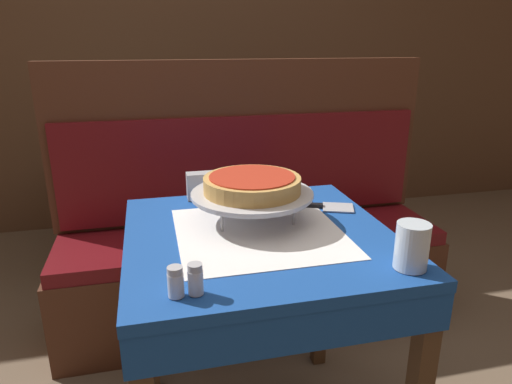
# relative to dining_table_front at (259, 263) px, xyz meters

# --- Properties ---
(dining_table_front) EXTENTS (0.74, 0.74, 0.76)m
(dining_table_front) POSITION_rel_dining_table_front_xyz_m (0.00, 0.00, 0.00)
(dining_table_front) COLOR #194799
(dining_table_front) RESTS_ON ground_plane
(dining_table_rear) EXTENTS (0.72, 0.72, 0.76)m
(dining_table_rear) POSITION_rel_dining_table_front_xyz_m (-0.33, 1.59, -0.00)
(dining_table_rear) COLOR #1E6B33
(dining_table_rear) RESTS_ON ground_plane
(booth_bench) EXTENTS (1.73, 0.45, 1.20)m
(booth_bench) POSITION_rel_dining_table_front_xyz_m (0.14, 0.73, -0.32)
(booth_bench) COLOR #4C2819
(booth_bench) RESTS_ON ground_plane
(back_wall_panel) EXTENTS (6.00, 0.04, 2.40)m
(back_wall_panel) POSITION_rel_dining_table_front_xyz_m (0.00, 2.13, 0.53)
(back_wall_panel) COLOR brown
(back_wall_panel) RESTS_ON ground_plane
(pizza_pan_stand) EXTENTS (0.36, 0.36, 0.09)m
(pizza_pan_stand) POSITION_rel_dining_table_front_xyz_m (0.00, 0.09, 0.18)
(pizza_pan_stand) COLOR #ADADB2
(pizza_pan_stand) RESTS_ON dining_table_front
(deep_dish_pizza) EXTENTS (0.29, 0.29, 0.05)m
(deep_dish_pizza) POSITION_rel_dining_table_front_xyz_m (0.00, 0.09, 0.21)
(deep_dish_pizza) COLOR tan
(deep_dish_pizza) RESTS_ON pizza_pan_stand
(pizza_server) EXTENTS (0.26, 0.14, 0.01)m
(pizza_server) POSITION_rel_dining_table_front_xyz_m (0.23, 0.15, 0.10)
(pizza_server) COLOR #BCBCC1
(pizza_server) RESTS_ON dining_table_front
(water_glass_near) EXTENTS (0.08, 0.08, 0.11)m
(water_glass_near) POSITION_rel_dining_table_front_xyz_m (0.30, -0.29, 0.15)
(water_glass_near) COLOR silver
(water_glass_near) RESTS_ON dining_table_front
(salt_shaker) EXTENTS (0.03, 0.03, 0.07)m
(salt_shaker) POSITION_rel_dining_table_front_xyz_m (-0.25, -0.29, 0.13)
(salt_shaker) COLOR silver
(salt_shaker) RESTS_ON dining_table_front
(pepper_shaker) EXTENTS (0.03, 0.03, 0.07)m
(pepper_shaker) POSITION_rel_dining_table_front_xyz_m (-0.21, -0.29, 0.13)
(pepper_shaker) COLOR silver
(pepper_shaker) RESTS_ON dining_table_front
(napkin_holder) EXTENTS (0.10, 0.05, 0.09)m
(napkin_holder) POSITION_rel_dining_table_front_xyz_m (-0.12, 0.33, 0.14)
(napkin_holder) COLOR #B2B2B7
(napkin_holder) RESTS_ON dining_table_front
(condiment_caddy) EXTENTS (0.13, 0.13, 0.17)m
(condiment_caddy) POSITION_rel_dining_table_front_xyz_m (-0.25, 1.54, 0.14)
(condiment_caddy) COLOR black
(condiment_caddy) RESTS_ON dining_table_rear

